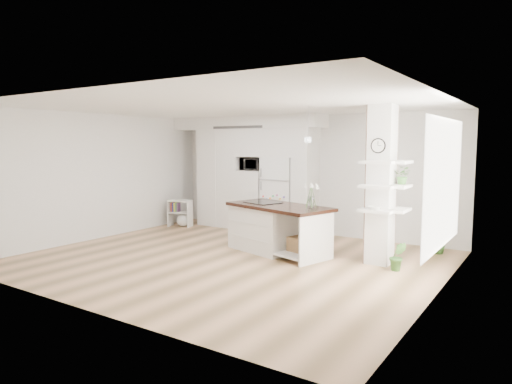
# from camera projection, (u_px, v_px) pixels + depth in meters

# --- Properties ---
(floor) EXTENTS (7.00, 6.00, 0.01)m
(floor) POSITION_uv_depth(u_px,v_px,m) (231.00, 259.00, 8.14)
(floor) COLOR tan
(floor) RESTS_ON ground
(room) EXTENTS (7.04, 6.04, 2.72)m
(room) POSITION_uv_depth(u_px,v_px,m) (230.00, 155.00, 7.94)
(room) COLOR white
(room) RESTS_ON ground
(cabinet_wall) EXTENTS (4.00, 0.71, 2.70)m
(cabinet_wall) POSITION_uv_depth(u_px,v_px,m) (248.00, 167.00, 10.99)
(cabinet_wall) COLOR white
(cabinet_wall) RESTS_ON floor
(refrigerator) EXTENTS (0.78, 0.69, 1.75)m
(refrigerator) POSITION_uv_depth(u_px,v_px,m) (281.00, 195.00, 10.56)
(refrigerator) COLOR white
(refrigerator) RESTS_ON floor
(column) EXTENTS (0.69, 0.90, 2.70)m
(column) POSITION_uv_depth(u_px,v_px,m) (384.00, 186.00, 7.63)
(column) COLOR silver
(column) RESTS_ON floor
(window) EXTENTS (0.00, 2.40, 2.40)m
(window) POSITION_uv_depth(u_px,v_px,m) (444.00, 184.00, 6.32)
(window) COLOR white
(window) RESTS_ON room
(pendant_light) EXTENTS (0.12, 0.12, 0.10)m
(pendant_light) POSITION_uv_depth(u_px,v_px,m) (323.00, 139.00, 7.11)
(pendant_light) COLOR white
(pendant_light) RESTS_ON room
(kitchen_island) EXTENTS (2.22, 1.49, 1.49)m
(kitchen_island) POSITION_uv_depth(u_px,v_px,m) (271.00, 226.00, 8.73)
(kitchen_island) COLOR white
(kitchen_island) RESTS_ON floor
(bookshelf) EXTENTS (0.63, 0.48, 0.66)m
(bookshelf) POSITION_uv_depth(u_px,v_px,m) (181.00, 215.00, 11.35)
(bookshelf) COLOR white
(bookshelf) RESTS_ON floor
(floor_plant_a) EXTENTS (0.33, 0.30, 0.48)m
(floor_plant_a) POSITION_uv_depth(u_px,v_px,m) (398.00, 256.00, 7.37)
(floor_plant_a) COLOR #396E2C
(floor_plant_a) RESTS_ON floor
(floor_plant_b) EXTENTS (0.32, 0.32, 0.45)m
(floor_plant_b) POSITION_uv_depth(u_px,v_px,m) (438.00, 242.00, 8.55)
(floor_plant_b) COLOR #396E2C
(floor_plant_b) RESTS_ON floor
(microwave) EXTENTS (0.54, 0.37, 0.30)m
(microwave) POSITION_uv_depth(u_px,v_px,m) (253.00, 164.00, 10.85)
(microwave) COLOR #2D2D2D
(microwave) RESTS_ON cabinet_wall
(shelf_plant) EXTENTS (0.27, 0.23, 0.30)m
(shelf_plant) POSITION_uv_depth(u_px,v_px,m) (403.00, 175.00, 7.62)
(shelf_plant) COLOR #396E2C
(shelf_plant) RESTS_ON column
(decor_bowl) EXTENTS (0.22, 0.22, 0.05)m
(decor_bowl) POSITION_uv_depth(u_px,v_px,m) (375.00, 208.00, 7.52)
(decor_bowl) COLOR white
(decor_bowl) RESTS_ON column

